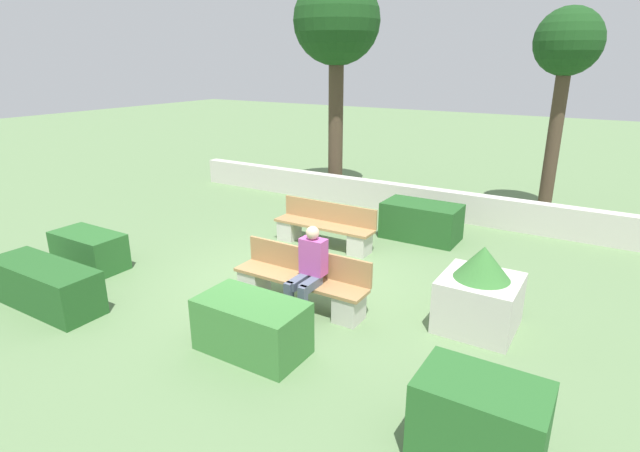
# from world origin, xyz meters

# --- Properties ---
(ground_plane) EXTENTS (60.00, 60.00, 0.00)m
(ground_plane) POSITION_xyz_m (0.00, 0.00, 0.00)
(ground_plane) COLOR #607F51
(perimeter_wall) EXTENTS (12.76, 0.30, 0.68)m
(perimeter_wall) POSITION_xyz_m (0.00, 4.83, 0.34)
(perimeter_wall) COLOR beige
(perimeter_wall) RESTS_ON ground_plane
(bench_front) EXTENTS (2.19, 0.48, 0.86)m
(bench_front) POSITION_xyz_m (0.48, -0.61, 0.35)
(bench_front) COLOR #A37A4C
(bench_front) RESTS_ON ground_plane
(bench_left_side) EXTENTS (2.11, 0.48, 0.86)m
(bench_left_side) POSITION_xyz_m (-0.54, 1.78, 0.34)
(bench_left_side) COLOR #A37A4C
(bench_left_side) RESTS_ON ground_plane
(person_seated_man) EXTENTS (0.38, 0.63, 1.33)m
(person_seated_man) POSITION_xyz_m (0.73, -0.76, 0.73)
(person_seated_man) COLOR #515B70
(person_seated_man) RESTS_ON ground_plane
(hedge_block_near_left) EXTENTS (1.40, 0.77, 0.71)m
(hedge_block_near_left) POSITION_xyz_m (0.66, -2.00, 0.35)
(hedge_block_near_left) COLOR #3D7A38
(hedge_block_near_left) RESTS_ON ground_plane
(hedge_block_near_right) EXTENTS (1.16, 0.76, 0.83)m
(hedge_block_near_right) POSITION_xyz_m (3.62, -2.34, 0.41)
(hedge_block_near_right) COLOR #286028
(hedge_block_near_right) RESTS_ON ground_plane
(hedge_block_mid_left) EXTENTS (1.57, 0.86, 0.76)m
(hedge_block_mid_left) POSITION_xyz_m (0.96, 3.21, 0.38)
(hedge_block_mid_left) COLOR #235623
(hedge_block_mid_left) RESTS_ON ground_plane
(hedge_block_mid_right) EXTENTS (1.99, 0.69, 0.67)m
(hedge_block_mid_right) POSITION_xyz_m (-2.80, -2.67, 0.34)
(hedge_block_mid_right) COLOR #235623
(hedge_block_mid_right) RESTS_ON ground_plane
(hedge_block_far_left) EXTENTS (1.36, 0.70, 0.65)m
(hedge_block_far_left) POSITION_xyz_m (-3.58, -1.39, 0.33)
(hedge_block_far_left) COLOR #286028
(hedge_block_far_left) RESTS_ON ground_plane
(planter_corner_left) EXTENTS (1.03, 1.03, 1.21)m
(planter_corner_left) POSITION_xyz_m (2.97, 0.12, 0.53)
(planter_corner_left) COLOR beige
(planter_corner_left) RESTS_ON ground_plane
(tree_leftmost) EXTENTS (2.29, 2.29, 5.71)m
(tree_leftmost) POSITION_xyz_m (-2.64, 5.86, 4.43)
(tree_leftmost) COLOR #473828
(tree_leftmost) RESTS_ON ground_plane
(tree_center_left) EXTENTS (1.48, 1.48, 4.70)m
(tree_center_left) POSITION_xyz_m (2.89, 6.44, 3.75)
(tree_center_left) COLOR #473828
(tree_center_left) RESTS_ON ground_plane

